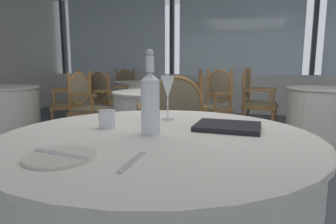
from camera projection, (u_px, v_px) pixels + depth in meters
name	position (u px, v px, depth m)	size (l,w,h in m)	color
ground_plane	(201.00, 183.00, 2.40)	(14.02, 14.02, 0.00)	#4C5156
window_wall_far	(237.00, 59.00, 6.03)	(9.48, 0.14, 2.95)	silver
foreground_table	(159.00, 218.00, 1.16)	(1.22, 1.22, 0.73)	white
side_plate	(61.00, 156.00, 0.79)	(0.20, 0.20, 0.01)	silver
butter_knife	(61.00, 154.00, 0.79)	(0.20, 0.02, 0.00)	silver
dinner_fork	(133.00, 161.00, 0.76)	(0.17, 0.02, 0.00)	silver
water_bottle	(150.00, 101.00, 1.07)	(0.07, 0.07, 0.33)	white
wine_glass	(168.00, 88.00, 1.36)	(0.07, 0.07, 0.22)	white
water_tumbler	(107.00, 119.00, 1.20)	(0.07, 0.07, 0.08)	white
menu_book	(228.00, 126.00, 1.18)	(0.27, 0.22, 0.02)	black
background_table_0	(158.00, 124.00, 3.14)	(1.01, 1.01, 0.73)	white
dining_chair_0_0	(213.00, 100.00, 3.69)	(0.65, 0.64, 0.98)	olive
dining_chair_0_1	(88.00, 103.00, 3.43)	(0.49, 0.55, 0.95)	olive
dining_chair_0_2	(172.00, 124.00, 2.20)	(0.64, 0.62, 0.94)	olive
background_table_1	(331.00, 115.00, 3.68)	(1.15, 1.15, 0.73)	white
dining_chair_1_2	(254.00, 96.00, 4.08)	(0.53, 0.58, 1.00)	olive
dining_chair_2_0	(72.00, 97.00, 4.21)	(0.65, 0.66, 0.96)	olive
background_table_3	(143.00, 100.00, 5.50)	(1.15, 1.15, 0.73)	white
dining_chair_3_0	(194.00, 90.00, 5.40)	(0.56, 0.61, 0.97)	olive
dining_chair_3_1	(127.00, 87.00, 6.36)	(0.66, 0.66, 0.98)	olive
dining_chair_3_2	(106.00, 94.00, 4.65)	(0.62, 0.57, 0.94)	olive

